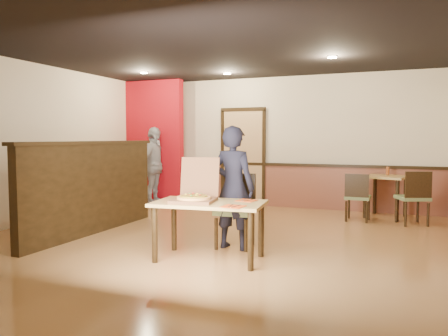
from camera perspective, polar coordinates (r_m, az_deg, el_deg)
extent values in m
plane|color=#AD7943|center=(6.38, -1.20, -9.59)|extent=(7.00, 7.00, 0.00)
plane|color=black|center=(6.34, -1.24, 15.84)|extent=(7.00, 7.00, 0.00)
plane|color=beige|center=(9.52, 7.15, 3.37)|extent=(7.00, 0.00, 7.00)
plane|color=beige|center=(8.24, -24.22, 2.96)|extent=(0.00, 7.00, 7.00)
cube|color=brown|center=(9.55, 7.05, -2.34)|extent=(7.00, 0.04, 0.90)
cube|color=black|center=(9.49, 7.05, 0.47)|extent=(7.00, 0.06, 0.06)
cube|color=tan|center=(9.73, 2.51, 1.35)|extent=(0.90, 0.06, 2.10)
cube|color=black|center=(7.12, -16.84, -2.62)|extent=(0.14, 3.00, 1.40)
cube|color=black|center=(7.07, -16.96, 3.18)|extent=(0.20, 3.10, 0.05)
cube|color=#9F0B15|center=(10.21, -9.56, 3.39)|extent=(1.60, 0.20, 2.78)
cylinder|color=#FFE9B2|center=(8.97, -10.43, 12.14)|extent=(0.14, 0.14, 0.02)
cylinder|color=#FFE9B2|center=(8.91, 0.43, 12.26)|extent=(0.14, 0.14, 0.02)
cylinder|color=#FFE9B2|center=(7.39, 13.95, 13.87)|extent=(0.14, 0.14, 0.02)
cube|color=tan|center=(5.34, -1.96, -4.65)|extent=(1.41, 0.90, 0.04)
cylinder|color=black|center=(5.35, -9.05, -8.60)|extent=(0.07, 0.07, 0.68)
cylinder|color=black|center=(5.89, -6.55, -7.41)|extent=(0.07, 0.07, 0.68)
cylinder|color=black|center=(4.98, 3.51, -9.51)|extent=(0.07, 0.07, 0.68)
cylinder|color=black|center=(5.55, 4.87, -8.09)|extent=(0.07, 0.07, 0.68)
cube|color=#607242|center=(5.98, 1.43, -5.68)|extent=(0.54, 0.54, 0.06)
cube|color=black|center=(6.16, 1.99, -2.88)|extent=(0.47, 0.09, 0.47)
cylinder|color=black|center=(5.90, -1.04, -8.58)|extent=(0.05, 0.05, 0.43)
cylinder|color=black|center=(6.28, 0.11, -7.80)|extent=(0.05, 0.05, 0.43)
cylinder|color=black|center=(5.79, 2.86, -8.82)|extent=(0.05, 0.05, 0.43)
cylinder|color=black|center=(6.18, 3.78, -8.01)|extent=(0.05, 0.05, 0.43)
cube|color=#607242|center=(8.23, 17.08, -3.68)|extent=(0.44, 0.44, 0.06)
cube|color=black|center=(8.01, 16.95, -2.21)|extent=(0.41, 0.05, 0.41)
cylinder|color=black|center=(8.42, 18.39, -5.19)|extent=(0.04, 0.04, 0.37)
cylinder|color=black|center=(8.07, 18.14, -5.57)|extent=(0.04, 0.04, 0.37)
cylinder|color=black|center=(8.46, 16.00, -5.10)|extent=(0.04, 0.04, 0.37)
cylinder|color=black|center=(8.11, 15.66, -5.48)|extent=(0.04, 0.04, 0.37)
cube|color=#607242|center=(8.20, 23.38, -3.60)|extent=(0.61, 0.61, 0.06)
cube|color=black|center=(7.98, 24.05, -2.00)|extent=(0.42, 0.21, 0.44)
cylinder|color=black|center=(8.48, 23.98, -5.15)|extent=(0.04, 0.04, 0.40)
cylinder|color=black|center=(8.14, 25.11, -5.56)|extent=(0.04, 0.04, 0.40)
cylinder|color=black|center=(8.33, 21.58, -5.25)|extent=(0.04, 0.04, 0.40)
cylinder|color=black|center=(7.98, 22.64, -5.67)|extent=(0.04, 0.04, 0.40)
cube|color=tan|center=(8.71, 20.40, -1.07)|extent=(0.89, 0.89, 0.04)
cylinder|color=black|center=(8.56, 17.95, -3.75)|extent=(0.07, 0.07, 0.75)
cylinder|color=black|center=(9.11, 19.09, -3.32)|extent=(0.07, 0.07, 0.75)
cylinder|color=black|center=(8.40, 21.68, -3.99)|extent=(0.07, 0.07, 0.75)
cylinder|color=black|center=(8.96, 22.61, -3.53)|extent=(0.07, 0.07, 0.75)
imported|color=black|center=(5.86, 1.24, -2.58)|extent=(0.65, 0.47, 1.66)
imported|color=#9799A0|center=(9.82, -9.15, 0.26)|extent=(0.46, 1.03, 1.74)
cube|color=brown|center=(5.35, -3.97, -4.23)|extent=(0.58, 0.58, 0.04)
cube|color=brown|center=(5.60, -3.18, -1.13)|extent=(0.51, 0.18, 0.49)
cylinder|color=#F0B057|center=(5.35, -3.97, -3.89)|extent=(0.51, 0.51, 0.03)
cube|color=#CE410E|center=(4.97, 1.22, -5.04)|extent=(0.25, 0.25, 0.01)
cylinder|color=silver|center=(4.98, 0.90, -4.95)|extent=(0.02, 0.21, 0.01)
cube|color=silver|center=(4.96, 1.55, -5.01)|extent=(0.03, 0.22, 0.00)
cube|color=#CE410E|center=(5.44, 2.98, -4.26)|extent=(0.25, 0.25, 0.01)
cylinder|color=silver|center=(5.45, 2.68, -4.18)|extent=(0.04, 0.19, 0.01)
cube|color=silver|center=(5.43, 3.28, -4.23)|extent=(0.04, 0.20, 0.00)
cylinder|color=#92441A|center=(8.83, 20.60, -0.38)|extent=(0.06, 0.06, 0.16)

